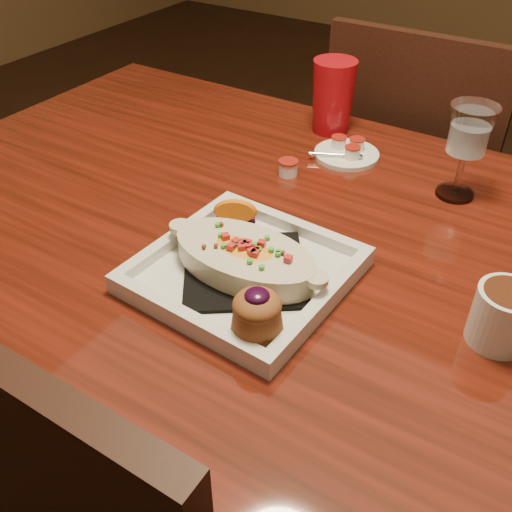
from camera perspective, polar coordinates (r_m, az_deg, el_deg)
The scene contains 9 objects.
floor at distance 1.47m, azimuth 2.72°, elevation -22.15°, with size 7.00×7.00×0.00m, color black.
table at distance 0.97m, azimuth 3.85°, elevation -2.29°, with size 1.50×0.90×0.75m.
chair_far at distance 1.54m, azimuth 15.24°, elevation 6.42°, with size 0.42×0.42×0.93m.
plate at distance 0.79m, azimuth -1.06°, elevation -1.19°, with size 0.29×0.29×0.08m.
coffee_mug at distance 0.76m, azimuth 23.68°, elevation -5.43°, with size 0.11×0.07×0.08m.
goblet at distance 1.00m, azimuth 20.52°, elevation 11.25°, with size 0.08×0.08×0.16m.
saucer at distance 1.13m, azimuth 9.02°, elevation 10.23°, with size 0.12×0.12×0.08m.
creamer_loose at distance 1.05m, azimuth 3.23°, elevation 8.83°, with size 0.04×0.04×0.03m.
red_tumbler at distance 1.21m, azimuth 7.70°, elevation 15.51°, with size 0.09×0.09×0.15m, color #B00C16.
Camera 1 is at (0.34, -0.66, 1.27)m, focal length 40.00 mm.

